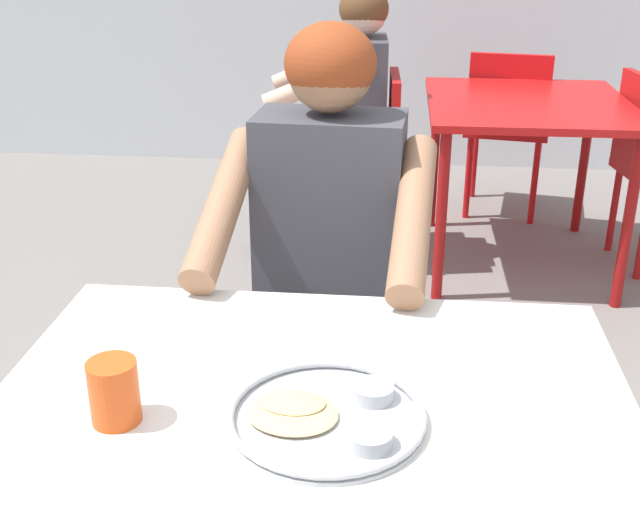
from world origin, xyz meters
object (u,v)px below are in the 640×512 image
object	(u,v)px
chair_foreground	(336,302)
patron_background	(340,102)
drinking_cup	(114,390)
table_background_red	(527,120)
table_foreground	(309,453)
diner_foreground	(324,252)
chair_red_far	(507,120)
thali_tray	(327,415)
chair_red_left	(366,157)

from	to	relation	value
chair_foreground	patron_background	distance (m)	1.51
drinking_cup	table_background_red	distance (m)	2.61
table_background_red	patron_background	distance (m)	0.80
table_foreground	patron_background	distance (m)	2.36
table_foreground	drinking_cup	distance (m)	0.32
diner_foreground	table_foreground	bearing A→B (deg)	-86.55
table_foreground	diner_foreground	distance (m)	0.65
chair_foreground	table_background_red	distance (m)	1.65
table_foreground	patron_background	xyz separation A→B (m)	(-0.13, 2.36, 0.04)
chair_foreground	table_background_red	size ratio (longest dim) A/B	0.91
chair_foreground	table_background_red	xyz separation A→B (m)	(0.69, 1.50, 0.15)
drinking_cup	chair_foreground	distance (m)	1.01
chair_foreground	table_background_red	world-z (taller)	chair_foreground
table_foreground	chair_foreground	world-z (taller)	chair_foreground
chair_red_far	patron_background	distance (m)	1.03
table_background_red	chair_foreground	bearing A→B (deg)	-114.77
table_background_red	chair_red_far	distance (m)	0.64
table_foreground	diner_foreground	bearing A→B (deg)	93.45
patron_background	drinking_cup	bearing A→B (deg)	-93.68
table_foreground	diner_foreground	xyz separation A→B (m)	(-0.04, 0.64, 0.07)
table_foreground	chair_foreground	bearing A→B (deg)	91.80
table_foreground	patron_background	world-z (taller)	patron_background
drinking_cup	table_background_red	xyz separation A→B (m)	(0.95, 2.42, -0.15)
diner_foreground	table_background_red	distance (m)	1.86
drinking_cup	patron_background	xyz separation A→B (m)	(0.16, 2.42, -0.09)
table_foreground	thali_tray	xyz separation A→B (m)	(0.03, -0.03, 0.10)
drinking_cup	thali_tray	bearing A→B (deg)	5.00
thali_tray	chair_foreground	size ratio (longest dim) A/B	0.35
diner_foreground	chair_red_far	bearing A→B (deg)	73.21
drinking_cup	chair_red_left	distance (m)	2.42
chair_foreground	table_foreground	bearing A→B (deg)	-88.20
thali_tray	chair_foreground	distance (m)	0.94
table_background_red	chair_red_far	bearing A→B (deg)	89.63
table_foreground	thali_tray	world-z (taller)	thali_tray
thali_tray	chair_red_left	size ratio (longest dim) A/B	0.36
chair_foreground	diner_foreground	bearing A→B (deg)	-92.99
chair_foreground	table_background_red	bearing A→B (deg)	65.23
thali_tray	chair_foreground	world-z (taller)	chair_foreground
diner_foreground	thali_tray	bearing A→B (deg)	-84.12
table_foreground	chair_red_far	size ratio (longest dim) A/B	1.20
thali_tray	patron_background	distance (m)	2.40
thali_tray	diner_foreground	size ratio (longest dim) A/B	0.24
chair_red_left	diner_foreground	bearing A→B (deg)	-90.87
drinking_cup	table_background_red	size ratio (longest dim) A/B	0.10
diner_foreground	table_background_red	bearing A→B (deg)	67.80
thali_tray	chair_red_far	xyz separation A→B (m)	(0.64, 3.02, -0.26)
patron_background	thali_tray	bearing A→B (deg)	-86.15
thali_tray	chair_foreground	xyz separation A→B (m)	(-0.06, 0.90, -0.26)
chair_foreground	chair_red_left	distance (m)	1.46
table_background_red	drinking_cup	bearing A→B (deg)	-111.38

